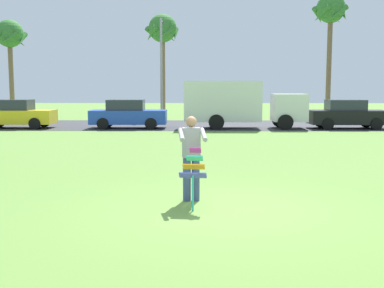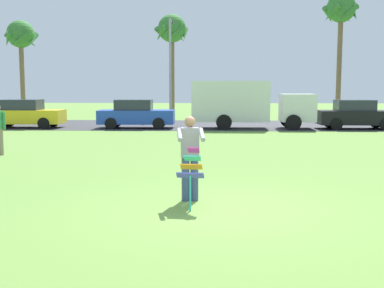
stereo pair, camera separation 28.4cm
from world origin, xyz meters
TOP-DOWN VIEW (x-y plane):
  - ground_plane at (0.00, 0.00)m, footprint 120.00×120.00m
  - road_strip at (0.00, 20.29)m, footprint 120.00×8.00m
  - person_kite_flyer at (-0.66, 0.64)m, footprint 0.59×0.69m
  - kite_held at (-0.61, 0.00)m, footprint 0.52×0.66m
  - parked_car_yellow at (-10.79, 17.89)m, footprint 4.20×1.84m
  - parked_car_blue at (-4.48, 17.89)m, footprint 4.23×1.89m
  - parked_truck_white_box at (1.59, 17.89)m, footprint 6.70×2.13m
  - parked_car_black at (7.70, 17.89)m, footprint 4.21×1.85m
  - palm_tree_left_near at (-15.04, 28.46)m, footprint 2.58×2.71m
  - palm_tree_right_near at (-3.27, 27.95)m, footprint 2.58×2.71m
  - palm_tree_centre_far at (9.06, 27.24)m, footprint 2.58×2.71m
  - streetlight_pole at (-3.14, 24.98)m, footprint 0.24×1.65m

SIDE VIEW (x-z plane):
  - ground_plane at x=0.00m, z-range 0.00..0.00m
  - road_strip at x=0.00m, z-range 0.00..0.01m
  - parked_car_yellow at x=-10.79m, z-range -0.03..1.57m
  - parked_car_blue at x=-4.48m, z-range -0.03..1.57m
  - parked_car_black at x=7.70m, z-range -0.03..1.57m
  - kite_held at x=-0.61m, z-range 0.20..1.35m
  - person_kite_flyer at x=-0.66m, z-range 0.09..1.82m
  - parked_truck_white_box at x=1.59m, z-range 0.10..2.72m
  - streetlight_pole at x=-3.14m, z-range 0.50..7.50m
  - palm_tree_left_near at x=-15.04m, z-range 2.37..9.77m
  - palm_tree_right_near at x=-3.27m, z-range 2.50..10.22m
  - palm_tree_centre_far at x=9.06m, z-range 3.06..12.09m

